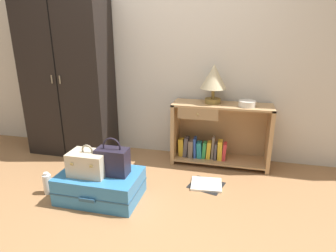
{
  "coord_description": "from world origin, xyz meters",
  "views": [
    {
      "loc": [
        0.86,
        -1.78,
        1.44
      ],
      "look_at": [
        0.23,
        0.81,
        0.55
      ],
      "focal_mm": 30.64,
      "sensor_mm": 36.0,
      "label": 1
    }
  ],
  "objects_px": {
    "handbag": "(113,161)",
    "bottle": "(47,184)",
    "open_book_on_floor": "(206,184)",
    "wardrobe": "(68,76)",
    "table_lamp": "(214,78)",
    "bookshelf": "(217,135)",
    "suitcase_large": "(100,185)",
    "train_case": "(88,163)",
    "bowl": "(247,104)"
  },
  "relations": [
    {
      "from": "table_lamp",
      "to": "bottle",
      "type": "bearing_deg",
      "value": -142.92
    },
    {
      "from": "handbag",
      "to": "table_lamp",
      "type": "bearing_deg",
      "value": 52.38
    },
    {
      "from": "suitcase_large",
      "to": "open_book_on_floor",
      "type": "relative_size",
      "value": 1.93
    },
    {
      "from": "bookshelf",
      "to": "train_case",
      "type": "relative_size",
      "value": 3.3
    },
    {
      "from": "handbag",
      "to": "open_book_on_floor",
      "type": "relative_size",
      "value": 0.91
    },
    {
      "from": "bowl",
      "to": "train_case",
      "type": "distance_m",
      "value": 1.68
    },
    {
      "from": "open_book_on_floor",
      "to": "train_case",
      "type": "bearing_deg",
      "value": -154.06
    },
    {
      "from": "table_lamp",
      "to": "train_case",
      "type": "relative_size",
      "value": 1.29
    },
    {
      "from": "bottle",
      "to": "bowl",
      "type": "bearing_deg",
      "value": 29.42
    },
    {
      "from": "table_lamp",
      "to": "handbag",
      "type": "bearing_deg",
      "value": -127.62
    },
    {
      "from": "bottle",
      "to": "handbag",
      "type": "bearing_deg",
      "value": 6.4
    },
    {
      "from": "bottle",
      "to": "table_lamp",
      "type": "bearing_deg",
      "value": 37.08
    },
    {
      "from": "suitcase_large",
      "to": "train_case",
      "type": "xyz_separation_m",
      "value": [
        -0.08,
        -0.04,
        0.23
      ]
    },
    {
      "from": "train_case",
      "to": "bowl",
      "type": "bearing_deg",
      "value": 36.38
    },
    {
      "from": "wardrobe",
      "to": "open_book_on_floor",
      "type": "distance_m",
      "value": 2.01
    },
    {
      "from": "bottle",
      "to": "open_book_on_floor",
      "type": "relative_size",
      "value": 0.57
    },
    {
      "from": "wardrobe",
      "to": "bowl",
      "type": "height_order",
      "value": "wardrobe"
    },
    {
      "from": "wardrobe",
      "to": "bowl",
      "type": "xyz_separation_m",
      "value": [
        2.05,
        0.01,
        -0.21
      ]
    },
    {
      "from": "table_lamp",
      "to": "bowl",
      "type": "bearing_deg",
      "value": -9.92
    },
    {
      "from": "handbag",
      "to": "bottle",
      "type": "distance_m",
      "value": 0.69
    },
    {
      "from": "table_lamp",
      "to": "train_case",
      "type": "xyz_separation_m",
      "value": [
        -0.96,
        -1.03,
        -0.61
      ]
    },
    {
      "from": "bookshelf",
      "to": "bowl",
      "type": "distance_m",
      "value": 0.49
    },
    {
      "from": "table_lamp",
      "to": "bottle",
      "type": "distance_m",
      "value": 1.94
    },
    {
      "from": "bookshelf",
      "to": "handbag",
      "type": "xyz_separation_m",
      "value": [
        -0.82,
        -0.97,
        0.03
      ]
    },
    {
      "from": "bowl",
      "to": "train_case",
      "type": "relative_size",
      "value": 0.54
    },
    {
      "from": "table_lamp",
      "to": "open_book_on_floor",
      "type": "height_order",
      "value": "table_lamp"
    },
    {
      "from": "train_case",
      "to": "open_book_on_floor",
      "type": "bearing_deg",
      "value": 25.94
    },
    {
      "from": "train_case",
      "to": "bookshelf",
      "type": "bearing_deg",
      "value": 45.05
    },
    {
      "from": "bowl",
      "to": "open_book_on_floor",
      "type": "relative_size",
      "value": 0.47
    },
    {
      "from": "bookshelf",
      "to": "suitcase_large",
      "type": "bearing_deg",
      "value": -133.67
    },
    {
      "from": "table_lamp",
      "to": "bottle",
      "type": "height_order",
      "value": "table_lamp"
    },
    {
      "from": "bowl",
      "to": "wardrobe",
      "type": "bearing_deg",
      "value": -179.77
    },
    {
      "from": "train_case",
      "to": "bottle",
      "type": "relative_size",
      "value": 1.53
    },
    {
      "from": "bookshelf",
      "to": "bowl",
      "type": "height_order",
      "value": "bowl"
    },
    {
      "from": "bottle",
      "to": "open_book_on_floor",
      "type": "distance_m",
      "value": 1.5
    },
    {
      "from": "bowl",
      "to": "bottle",
      "type": "distance_m",
      "value": 2.1
    },
    {
      "from": "wardrobe",
      "to": "handbag",
      "type": "relative_size",
      "value": 5.53
    },
    {
      "from": "train_case",
      "to": "handbag",
      "type": "height_order",
      "value": "handbag"
    },
    {
      "from": "table_lamp",
      "to": "suitcase_large",
      "type": "distance_m",
      "value": 1.57
    },
    {
      "from": "suitcase_large",
      "to": "open_book_on_floor",
      "type": "distance_m",
      "value": 1.01
    },
    {
      "from": "open_book_on_floor",
      "to": "suitcase_large",
      "type": "bearing_deg",
      "value": -153.9
    },
    {
      "from": "wardrobe",
      "to": "bookshelf",
      "type": "distance_m",
      "value": 1.85
    },
    {
      "from": "table_lamp",
      "to": "bowl",
      "type": "distance_m",
      "value": 0.44
    },
    {
      "from": "handbag",
      "to": "bowl",
      "type": "bearing_deg",
      "value": 39.4
    },
    {
      "from": "wardrobe",
      "to": "train_case",
      "type": "height_order",
      "value": "wardrobe"
    },
    {
      "from": "wardrobe",
      "to": "table_lamp",
      "type": "height_order",
      "value": "wardrobe"
    },
    {
      "from": "bookshelf",
      "to": "bottle",
      "type": "bearing_deg",
      "value": -144.42
    },
    {
      "from": "table_lamp",
      "to": "open_book_on_floor",
      "type": "bearing_deg",
      "value": -87.48
    },
    {
      "from": "bowl",
      "to": "suitcase_large",
      "type": "xyz_separation_m",
      "value": [
        -1.24,
        -0.94,
        -0.6
      ]
    },
    {
      "from": "handbag",
      "to": "bottle",
      "type": "relative_size",
      "value": 1.6
    }
  ]
}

